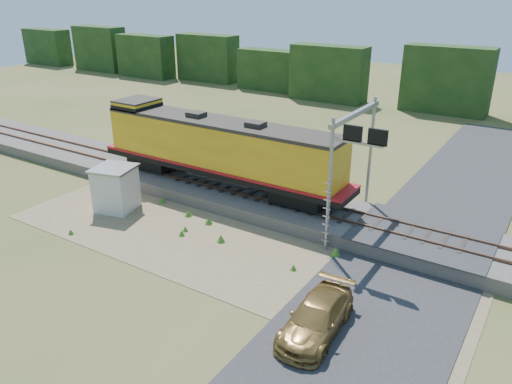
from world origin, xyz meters
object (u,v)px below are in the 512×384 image
Objects in this scene: locomotive at (217,148)px; signal_gantry at (355,144)px; shed at (116,188)px; car at (316,318)px.

locomotive is 9.76m from signal_gantry.
signal_gantry is (13.41, 4.48, 3.92)m from shed.
locomotive is at bearing 138.16° from car.
shed is at bearing 161.70° from car.
car is (2.22, -8.50, -4.63)m from signal_gantry.
shed is at bearing -127.11° from locomotive.
signal_gantry is at bearing 100.79° from car.
signal_gantry reaches higher than car.
shed is 16.15m from car.
shed is 0.40× the size of signal_gantry.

